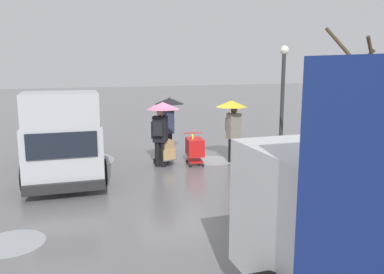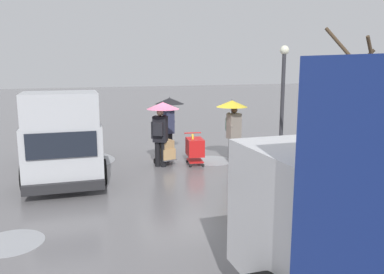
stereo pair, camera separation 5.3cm
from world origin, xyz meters
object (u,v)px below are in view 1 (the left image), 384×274
(hand_dolly_boxes, at_px, (166,150))
(pedestrian_pink_side, at_px, (169,112))
(pedestrian_black_side, at_px, (162,119))
(cargo_van_parked_right, at_px, (64,136))
(bare_tree_near, at_px, (351,122))
(shopping_cart_vendor, at_px, (195,148))
(street_lamp, at_px, (283,94))
(pedestrian_white_side, at_px, (232,116))

(hand_dolly_boxes, height_order, pedestrian_pink_side, pedestrian_pink_side)
(pedestrian_pink_side, height_order, pedestrian_black_side, same)
(cargo_van_parked_right, height_order, hand_dolly_boxes, cargo_van_parked_right)
(hand_dolly_boxes, bearing_deg, bare_tree_near, 125.27)
(pedestrian_pink_side, bearing_deg, pedestrian_black_side, 65.69)
(shopping_cart_vendor, height_order, street_lamp, street_lamp)
(pedestrian_white_side, distance_m, bare_tree_near, 4.51)
(cargo_van_parked_right, distance_m, pedestrian_black_side, 3.03)
(pedestrian_black_side, relative_size, pedestrian_white_side, 1.00)
(pedestrian_white_side, bearing_deg, pedestrian_pink_side, -43.93)
(cargo_van_parked_right, height_order, pedestrian_pink_side, cargo_van_parked_right)
(pedestrian_black_side, height_order, bare_tree_near, bare_tree_near)
(street_lamp, bearing_deg, cargo_van_parked_right, -12.41)
(cargo_van_parked_right, xyz_separation_m, street_lamp, (-6.55, 1.44, 1.19))
(pedestrian_pink_side, bearing_deg, hand_dolly_boxes, 69.05)
(cargo_van_parked_right, distance_m, pedestrian_white_side, 5.44)
(hand_dolly_boxes, height_order, pedestrian_white_side, pedestrian_white_side)
(pedestrian_black_side, bearing_deg, street_lamp, 158.59)
(shopping_cart_vendor, distance_m, pedestrian_white_side, 1.66)
(shopping_cart_vendor, bearing_deg, street_lamp, 152.21)
(bare_tree_near, height_order, street_lamp, bare_tree_near)
(shopping_cart_vendor, relative_size, pedestrian_black_side, 0.49)
(pedestrian_pink_side, bearing_deg, street_lamp, 134.52)
(street_lamp, bearing_deg, pedestrian_black_side, -21.41)
(hand_dolly_boxes, relative_size, pedestrian_pink_side, 0.61)
(cargo_van_parked_right, bearing_deg, pedestrian_black_side, 179.01)
(pedestrian_white_side, bearing_deg, shopping_cart_vendor, -2.32)
(pedestrian_black_side, relative_size, bare_tree_near, 0.52)
(pedestrian_white_side, xyz_separation_m, bare_tree_near, (-1.07, 4.36, 0.36))
(bare_tree_near, bearing_deg, hand_dolly_boxes, -54.73)
(pedestrian_black_side, bearing_deg, pedestrian_pink_side, -114.31)
(pedestrian_black_side, height_order, pedestrian_white_side, same)
(shopping_cart_vendor, relative_size, bare_tree_near, 0.25)
(pedestrian_black_side, distance_m, pedestrian_white_side, 2.42)
(pedestrian_black_side, relative_size, street_lamp, 0.56)
(hand_dolly_boxes, bearing_deg, cargo_van_parked_right, 2.25)
(pedestrian_black_side, bearing_deg, cargo_van_parked_right, -0.99)
(cargo_van_parked_right, xyz_separation_m, shopping_cart_vendor, (-4.10, 0.15, -0.61))
(street_lamp, bearing_deg, shopping_cart_vendor, -27.79)
(cargo_van_parked_right, relative_size, street_lamp, 1.40)
(pedestrian_pink_side, xyz_separation_m, pedestrian_white_side, (-1.73, 1.67, -0.01))
(bare_tree_near, bearing_deg, pedestrian_pink_side, -65.05)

